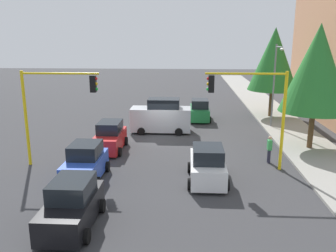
% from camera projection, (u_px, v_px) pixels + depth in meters
% --- Properties ---
extents(ground_plane, '(120.00, 120.00, 0.00)m').
position_uv_depth(ground_plane, '(160.00, 139.00, 27.18)').
color(ground_plane, '#353538').
extents(sidewalk_kerb, '(80.00, 4.00, 0.15)m').
position_uv_depth(sidewalk_kerb, '(283.00, 124.00, 31.44)').
color(sidewalk_kerb, gray).
rests_on(sidewalk_kerb, ground).
extents(lane_arrow_near, '(2.40, 1.10, 1.10)m').
position_uv_depth(lane_arrow_near, '(75.00, 208.00, 16.19)').
color(lane_arrow_near, silver).
rests_on(lane_arrow_near, ground).
extents(traffic_signal_near_left, '(0.36, 4.59, 5.75)m').
position_uv_depth(traffic_signal_near_left, '(253.00, 101.00, 20.07)').
color(traffic_signal_near_left, yellow).
rests_on(traffic_signal_near_left, ground).
extents(traffic_signal_near_right, '(0.36, 4.59, 5.70)m').
position_uv_depth(traffic_signal_near_right, '(54.00, 100.00, 20.69)').
color(traffic_signal_near_right, yellow).
rests_on(traffic_signal_near_right, ground).
extents(street_lamp_curbside, '(2.15, 0.28, 7.00)m').
position_uv_depth(street_lamp_curbside, '(275.00, 77.00, 29.12)').
color(street_lamp_curbside, slate).
rests_on(street_lamp_curbside, ground).
extents(tree_roadside_mid, '(4.60, 4.60, 8.43)m').
position_uv_depth(tree_roadside_mid, '(274.00, 59.00, 33.03)').
color(tree_roadside_mid, brown).
rests_on(tree_roadside_mid, ground).
extents(tree_roadside_near, '(4.61, 4.61, 8.45)m').
position_uv_depth(tree_roadside_near, '(317.00, 69.00, 23.32)').
color(tree_roadside_near, brown).
rests_on(tree_roadside_near, ground).
extents(delivery_van_silver, '(2.22, 4.80, 2.77)m').
position_uv_depth(delivery_van_silver, '(161.00, 117.00, 28.81)').
color(delivery_van_silver, '#B2B5BA').
rests_on(delivery_van_silver, ground).
extents(car_white, '(3.90, 2.11, 1.98)m').
position_uv_depth(car_white, '(207.00, 165.00, 19.07)').
color(car_white, white).
rests_on(car_white, ground).
extents(car_green, '(3.84, 2.03, 1.98)m').
position_uv_depth(car_green, '(200.00, 111.00, 33.07)').
color(car_green, '#1E7238').
rests_on(car_green, ground).
extents(car_black, '(4.01, 2.08, 1.98)m').
position_uv_depth(car_black, '(72.00, 205.00, 14.56)').
color(car_black, black).
rests_on(car_black, ground).
extents(car_blue, '(3.73, 2.08, 1.98)m').
position_uv_depth(car_blue, '(85.00, 163.00, 19.40)').
color(car_blue, blue).
rests_on(car_blue, ground).
extents(car_red, '(3.99, 2.00, 1.98)m').
position_uv_depth(car_red, '(110.00, 137.00, 24.34)').
color(car_red, red).
rests_on(car_red, ground).
extents(pedestrian_crossing, '(0.40, 0.24, 1.70)m').
position_uv_depth(pedestrian_crossing, '(269.00, 149.00, 21.86)').
color(pedestrian_crossing, '#262638').
rests_on(pedestrian_crossing, ground).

